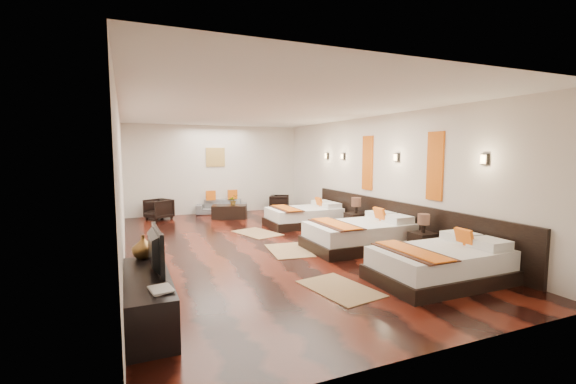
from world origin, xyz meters
name	(u,v)px	position (x,y,z in m)	size (l,w,h in m)	color
floor	(266,245)	(0.00, 0.00, 0.00)	(5.50, 9.50, 0.01)	black
ceiling	(265,111)	(0.00, 0.00, 2.80)	(5.50, 9.50, 0.01)	white
back_wall	(216,170)	(0.00, 4.75, 1.40)	(5.50, 0.01, 2.80)	silver
left_wall	(121,184)	(-2.75, 0.00, 1.40)	(0.01, 9.50, 2.80)	silver
right_wall	(375,176)	(2.75, 0.00, 1.40)	(0.01, 9.50, 2.80)	silver
headboard_panel	(395,222)	(2.71, -0.80, 0.45)	(0.08, 6.60, 0.90)	black
bed_near	(441,264)	(1.70, -3.17, 0.27)	(2.05, 1.29, 0.78)	black
bed_mid	(360,235)	(1.70, -0.98, 0.28)	(2.14, 1.34, 0.82)	black
bed_far	(305,216)	(1.69, 1.65, 0.25)	(1.95, 1.23, 0.74)	black
nightstand_a	(423,241)	(2.44, -1.96, 0.28)	(0.41, 0.41, 0.81)	black
nightstand_b	(356,221)	(2.44, 0.33, 0.30)	(0.44, 0.44, 0.87)	black
jute_mat_near	(340,288)	(0.10, -2.86, 0.01)	(0.75, 1.20, 0.01)	#94724B
jute_mat_mid	(289,250)	(0.27, -0.60, 0.01)	(0.75, 1.20, 0.01)	#94724B
jute_mat_far	(257,233)	(0.21, 1.22, 0.01)	(0.75, 1.20, 0.01)	#94724B
tv_console	(148,299)	(-2.50, -2.92, 0.28)	(0.50, 1.80, 0.55)	black
tv	(150,250)	(-2.45, -2.76, 0.81)	(0.90, 0.12, 0.52)	black
book	(150,292)	(-2.50, -3.50, 0.56)	(0.22, 0.29, 0.03)	black
figurine	(143,247)	(-2.50, -2.12, 0.70)	(0.30, 0.30, 0.31)	brown
sofa	(222,207)	(0.12, 4.45, 0.23)	(1.56, 0.61, 0.46)	slate
armchair_left	(159,209)	(-1.82, 4.18, 0.30)	(0.64, 0.66, 0.60)	black
armchair_right	(279,203)	(1.96, 4.13, 0.28)	(0.59, 0.61, 0.55)	black
coffee_table	(230,212)	(0.12, 3.49, 0.20)	(1.00, 0.50, 0.40)	black
table_plant	(233,200)	(0.22, 3.44, 0.55)	(0.27, 0.23, 0.30)	#2E6220
orange_panel_a	(435,166)	(2.73, -1.90, 1.70)	(0.04, 0.40, 1.30)	#D86014
orange_panel_b	(368,163)	(2.73, 0.30, 1.70)	(0.04, 0.40, 1.30)	#D86014
sconce_near	(485,159)	(2.70, -3.00, 1.85)	(0.07, 0.12, 0.18)	black
sconce_mid	(396,157)	(2.70, -0.80, 1.85)	(0.07, 0.12, 0.18)	black
sconce_far	(343,156)	(2.70, 1.40, 1.85)	(0.07, 0.12, 0.18)	black
sconce_lounge	(327,156)	(2.70, 2.30, 1.85)	(0.07, 0.12, 0.18)	black
gold_artwork	(215,157)	(0.00, 4.73, 1.80)	(0.60, 0.04, 0.60)	#AD873F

